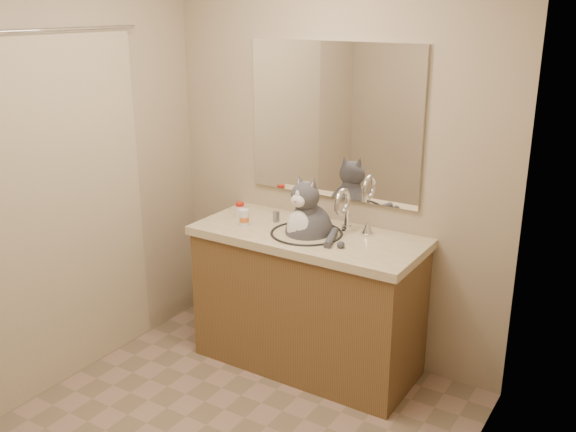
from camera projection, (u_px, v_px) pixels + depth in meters
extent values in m
cube|color=tan|center=(334.00, 163.00, 3.79)|extent=(2.20, 0.01, 2.40)
cube|color=tan|center=(33.00, 185.00, 3.34)|extent=(0.01, 2.50, 2.40)
cube|color=tan|center=(443.00, 275.00, 2.23)|extent=(0.01, 2.50, 2.40)
cube|color=brown|center=(308.00, 304.00, 3.81)|extent=(1.30, 0.55, 0.80)
cube|color=beige|center=(308.00, 237.00, 3.68)|extent=(1.34, 0.59, 0.05)
torus|color=black|center=(307.00, 233.00, 3.65)|extent=(0.42, 0.42, 0.02)
ellipsoid|color=white|center=(306.00, 246.00, 3.68)|extent=(0.40, 0.40, 0.15)
cylinder|color=silver|center=(347.00, 214.00, 3.67)|extent=(0.03, 0.03, 0.18)
torus|color=silver|center=(342.00, 202.00, 3.59)|extent=(0.03, 0.16, 0.16)
cone|color=silver|center=(368.00, 226.00, 3.62)|extent=(0.06, 0.06, 0.08)
cube|color=white|center=(333.00, 121.00, 3.70)|extent=(1.10, 0.02, 0.90)
cube|color=#C6B896|center=(60.00, 217.00, 3.46)|extent=(0.01, 1.20, 1.90)
cylinder|color=silver|center=(38.00, 31.00, 3.15)|extent=(0.02, 1.30, 0.02)
ellipsoid|color=#404145|center=(309.00, 235.00, 3.68)|extent=(0.31, 0.33, 0.37)
ellipsoid|color=white|center=(299.00, 230.00, 3.59)|extent=(0.16, 0.10, 0.23)
ellipsoid|color=#404145|center=(305.00, 196.00, 3.58)|extent=(0.18, 0.16, 0.16)
ellipsoid|color=white|center=(298.00, 201.00, 3.53)|extent=(0.09, 0.05, 0.07)
sphere|color=#D88C8C|center=(295.00, 201.00, 3.51)|extent=(0.02, 0.02, 0.02)
cone|color=#404145|center=(300.00, 181.00, 3.59)|extent=(0.08, 0.06, 0.08)
cone|color=#404145|center=(313.00, 184.00, 3.53)|extent=(0.08, 0.06, 0.08)
cylinder|color=#404145|center=(331.00, 238.00, 3.54)|extent=(0.12, 0.25, 0.04)
cylinder|color=white|center=(240.00, 211.00, 3.93)|extent=(0.05, 0.05, 0.07)
cylinder|color=#AA1B12|center=(240.00, 204.00, 3.92)|extent=(0.05, 0.05, 0.02)
cylinder|color=white|center=(244.00, 219.00, 3.77)|extent=(0.07, 0.07, 0.08)
cylinder|color=orange|center=(244.00, 219.00, 3.77)|extent=(0.07, 0.07, 0.03)
cylinder|color=white|center=(244.00, 211.00, 3.76)|extent=(0.07, 0.07, 0.02)
cylinder|color=gray|center=(276.00, 217.00, 3.84)|extent=(0.05, 0.05, 0.06)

